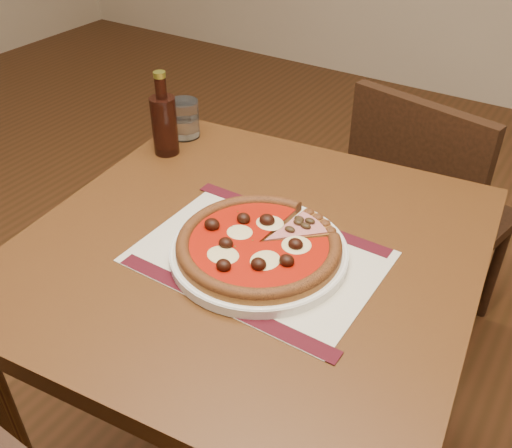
{
  "coord_description": "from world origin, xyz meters",
  "views": [
    {
      "loc": [
        1.19,
        -0.38,
        1.39
      ],
      "look_at": [
        0.73,
        0.33,
        0.78
      ],
      "focal_mm": 40.0,
      "sensor_mm": 36.0,
      "label": 1
    }
  ],
  "objects_px": {
    "table": "(250,284)",
    "pizza": "(259,244)",
    "chair_far": "(422,209)",
    "bottle": "(164,122)",
    "plate": "(259,252)",
    "water_glass": "(184,119)"
  },
  "relations": [
    {
      "from": "table",
      "to": "pizza",
      "type": "distance_m",
      "value": 0.14
    },
    {
      "from": "chair_far",
      "to": "bottle",
      "type": "bearing_deg",
      "value": 59.67
    },
    {
      "from": "chair_far",
      "to": "table",
      "type": "bearing_deg",
      "value": 92.0
    },
    {
      "from": "plate",
      "to": "water_glass",
      "type": "relative_size",
      "value": 3.51
    },
    {
      "from": "table",
      "to": "plate",
      "type": "height_order",
      "value": "plate"
    },
    {
      "from": "pizza",
      "to": "plate",
      "type": "bearing_deg",
      "value": 66.92
    },
    {
      "from": "table",
      "to": "water_glass",
      "type": "relative_size",
      "value": 9.9
    },
    {
      "from": "pizza",
      "to": "chair_far",
      "type": "bearing_deg",
      "value": 82.76
    },
    {
      "from": "water_glass",
      "to": "bottle",
      "type": "height_order",
      "value": "bottle"
    },
    {
      "from": "chair_far",
      "to": "water_glass",
      "type": "height_order",
      "value": "water_glass"
    },
    {
      "from": "table",
      "to": "water_glass",
      "type": "height_order",
      "value": "water_glass"
    },
    {
      "from": "table",
      "to": "pizza",
      "type": "height_order",
      "value": "pizza"
    },
    {
      "from": "table",
      "to": "bottle",
      "type": "xyz_separation_m",
      "value": [
        -0.35,
        0.18,
        0.18
      ]
    },
    {
      "from": "chair_far",
      "to": "pizza",
      "type": "relative_size",
      "value": 2.86
    },
    {
      "from": "table",
      "to": "water_glass",
      "type": "xyz_separation_m",
      "value": [
        -0.37,
        0.27,
        0.15
      ]
    },
    {
      "from": "chair_far",
      "to": "water_glass",
      "type": "distance_m",
      "value": 0.73
    },
    {
      "from": "water_glass",
      "to": "bottle",
      "type": "bearing_deg",
      "value": -78.77
    },
    {
      "from": "water_glass",
      "to": "bottle",
      "type": "distance_m",
      "value": 0.09
    },
    {
      "from": "pizza",
      "to": "water_glass",
      "type": "distance_m",
      "value": 0.5
    },
    {
      "from": "plate",
      "to": "pizza",
      "type": "xyz_separation_m",
      "value": [
        -0.0,
        -0.0,
        0.02
      ]
    },
    {
      "from": "bottle",
      "to": "plate",
      "type": "bearing_deg",
      "value": -28.68
    },
    {
      "from": "plate",
      "to": "pizza",
      "type": "height_order",
      "value": "pizza"
    }
  ]
}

